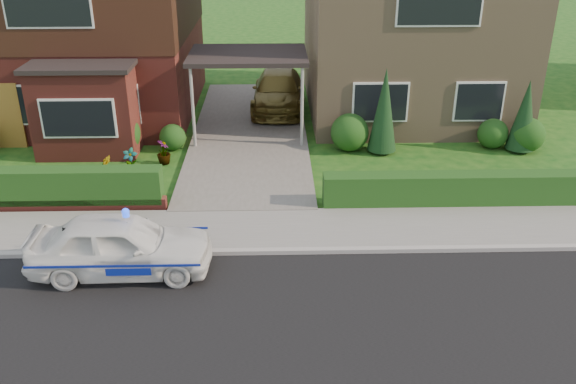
{
  "coord_description": "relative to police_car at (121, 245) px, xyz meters",
  "views": [
    {
      "loc": [
        0.79,
        -8.7,
        7.04
      ],
      "look_at": [
        1.1,
        3.5,
        1.32
      ],
      "focal_mm": 38.0,
      "sensor_mm": 36.0,
      "label": 1
    }
  ],
  "objects": [
    {
      "name": "ground",
      "position": [
        2.42,
        -2.4,
        -0.64
      ],
      "size": [
        120.0,
        120.0,
        0.0
      ],
      "primitive_type": "plane",
      "color": "#134713",
      "rests_on": "ground"
    },
    {
      "name": "road",
      "position": [
        2.42,
        -2.4,
        -0.64
      ],
      "size": [
        60.0,
        6.0,
        0.02
      ],
      "primitive_type": "cube",
      "color": "black",
      "rests_on": "ground"
    },
    {
      "name": "kerb",
      "position": [
        2.42,
        0.65,
        -0.58
      ],
      "size": [
        60.0,
        0.16,
        0.12
      ],
      "primitive_type": "cube",
      "color": "#9E9993",
      "rests_on": "ground"
    },
    {
      "name": "sidewalk",
      "position": [
        2.42,
        1.7,
        -0.59
      ],
      "size": [
        60.0,
        2.0,
        0.1
      ],
      "primitive_type": "cube",
      "color": "slate",
      "rests_on": "ground"
    },
    {
      "name": "driveway",
      "position": [
        2.42,
        8.6,
        -0.58
      ],
      "size": [
        3.8,
        12.0,
        0.12
      ],
      "primitive_type": "cube",
      "color": "#666059",
      "rests_on": "ground"
    },
    {
      "name": "house_left",
      "position": [
        -3.37,
        11.5,
        3.17
      ],
      "size": [
        7.5,
        9.53,
        7.25
      ],
      "color": "maroon",
      "rests_on": "ground"
    },
    {
      "name": "house_right",
      "position": [
        8.22,
        11.59,
        3.02
      ],
      "size": [
        7.5,
        8.06,
        7.25
      ],
      "color": "#967B5C",
      "rests_on": "ground"
    },
    {
      "name": "carport_link",
      "position": [
        2.42,
        8.55,
        2.01
      ],
      "size": [
        3.8,
        3.0,
        2.77
      ],
      "color": "black",
      "rests_on": "ground"
    },
    {
      "name": "dwarf_wall",
      "position": [
        -3.38,
        2.9,
        -0.46
      ],
      "size": [
        7.7,
        0.25,
        0.36
      ],
      "primitive_type": "cube",
      "color": "maroon",
      "rests_on": "ground"
    },
    {
      "name": "hedge_left",
      "position": [
        -3.38,
        3.05,
        -0.64
      ],
      "size": [
        7.5,
        0.55,
        0.9
      ],
      "primitive_type": "cube",
      "color": "#153C13",
      "rests_on": "ground"
    },
    {
      "name": "hedge_right",
      "position": [
        8.22,
        2.95,
        -0.64
      ],
      "size": [
        7.5,
        0.55,
        0.8
      ],
      "primitive_type": "cube",
      "color": "#153C13",
      "rests_on": "ground"
    },
    {
      "name": "shrub_left_mid",
      "position": [
        -1.58,
        6.9,
        0.02
      ],
      "size": [
        1.32,
        1.32,
        1.32
      ],
      "primitive_type": "sphere",
      "color": "#153C13",
      "rests_on": "ground"
    },
    {
      "name": "shrub_left_near",
      "position": [
        0.02,
        7.2,
        -0.22
      ],
      "size": [
        0.84,
        0.84,
        0.84
      ],
      "primitive_type": "sphere",
      "color": "#153C13",
      "rests_on": "ground"
    },
    {
      "name": "shrub_right_near",
      "position": [
        5.62,
        7.0,
        -0.04
      ],
      "size": [
        1.2,
        1.2,
        1.2
      ],
      "primitive_type": "sphere",
      "color": "#153C13",
      "rests_on": "ground"
    },
    {
      "name": "shrub_right_mid",
      "position": [
        10.22,
        7.1,
        -0.16
      ],
      "size": [
        0.96,
        0.96,
        0.96
      ],
      "primitive_type": "sphere",
      "color": "#153C13",
      "rests_on": "ground"
    },
    {
      "name": "shrub_right_far",
      "position": [
        11.22,
        6.8,
        -0.1
      ],
      "size": [
        1.08,
        1.08,
        1.08
      ],
      "primitive_type": "sphere",
      "color": "#153C13",
      "rests_on": "ground"
    },
    {
      "name": "conifer_a",
      "position": [
        6.62,
        6.8,
        0.66
      ],
      "size": [
        0.9,
        0.9,
        2.6
      ],
      "primitive_type": "cone",
      "color": "black",
      "rests_on": "ground"
    },
    {
      "name": "conifer_b",
      "position": [
        11.02,
        6.8,
        0.46
      ],
      "size": [
        0.9,
        0.9,
        2.2
      ],
      "primitive_type": "cone",
      "color": "black",
      "rests_on": "ground"
    },
    {
      "name": "police_car",
      "position": [
        0.0,
        0.0,
        0.0
      ],
      "size": [
        3.48,
        3.8,
        1.45
      ],
      "rotation": [
        0.0,
        0.0,
        1.59
      ],
      "color": "white",
      "rests_on": "ground"
    },
    {
      "name": "driveway_car",
      "position": [
        3.42,
        11.19,
        0.14
      ],
      "size": [
        2.09,
        4.67,
        1.33
      ],
      "primitive_type": "imported",
      "rotation": [
        0.0,
        0.0,
        -0.05
      ],
      "color": "brown",
      "rests_on": "driveway"
    },
    {
      "name": "potted_plant_a",
      "position": [
        -0.87,
        5.12,
        -0.24
      ],
      "size": [
        0.48,
        0.37,
        0.81
      ],
      "primitive_type": "imported",
      "rotation": [
        0.0,
        0.0,
        -0.2
      ],
      "color": "gray",
      "rests_on": "ground"
    },
    {
      "name": "potted_plant_b",
      "position": [
        -1.5,
        4.59,
        -0.23
      ],
      "size": [
        0.58,
        0.57,
        0.83
      ],
      "primitive_type": "imported",
      "rotation": [
        0.0,
        0.0,
        0.66
      ],
      "color": "gray",
      "rests_on": "ground"
    },
    {
      "name": "potted_plant_c",
      "position": [
        -0.08,
        6.0,
        -0.28
      ],
      "size": [
        0.48,
        0.48,
        0.73
      ],
      "primitive_type": "imported",
      "rotation": [
        0.0,
        0.0,
        1.75
      ],
      "color": "gray",
      "rests_on": "ground"
    }
  ]
}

